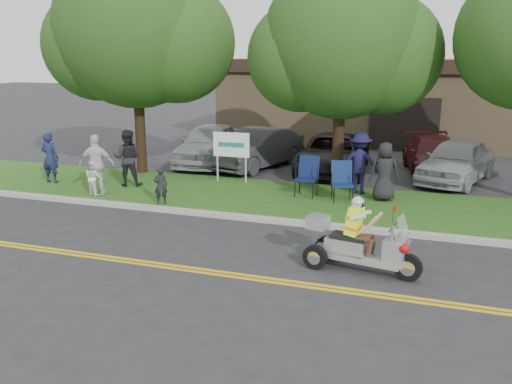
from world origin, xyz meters
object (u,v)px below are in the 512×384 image
(lawn_chair_a, at_px, (308,173))
(parked_car_mid, at_px, (333,154))
(spectator_adult_left, at_px, (50,158))
(spectator_adult_mid, at_px, (128,158))
(parked_car_left, at_px, (257,149))
(lawn_chair_b, at_px, (342,179))
(parked_car_far_left, at_px, (209,144))
(trike_scooter, at_px, (357,245))
(parked_car_far_right, at_px, (457,161))
(parked_car_right, at_px, (434,156))
(spectator_adult_right, at_px, (97,165))

(lawn_chair_a, xyz_separation_m, parked_car_mid, (0.01, 3.85, -0.07))
(spectator_adult_left, bearing_deg, spectator_adult_mid, -175.11)
(lawn_chair_a, relative_size, parked_car_mid, 0.24)
(spectator_adult_mid, xyz_separation_m, parked_car_left, (2.86, 4.48, -0.26))
(lawn_chair_b, xyz_separation_m, parked_car_mid, (-1.06, 4.11, -0.05))
(spectator_adult_mid, xyz_separation_m, parked_car_mid, (5.75, 4.50, -0.31))
(lawn_chair_a, height_order, parked_car_far_left, parked_car_far_left)
(trike_scooter, bearing_deg, parked_car_far_right, 88.06)
(lawn_chair_a, xyz_separation_m, parked_car_right, (3.52, 4.83, -0.11))
(spectator_adult_mid, bearing_deg, parked_car_right, -168.97)
(parked_car_far_right, bearing_deg, spectator_adult_mid, -138.49)
(spectator_adult_right, bearing_deg, spectator_adult_left, -36.15)
(trike_scooter, distance_m, parked_car_right, 10.08)
(spectator_adult_left, xyz_separation_m, parked_car_far_right, (12.64, 4.85, -0.19))
(parked_car_right, distance_m, parked_car_far_right, 1.29)
(parked_car_left, bearing_deg, parked_car_far_right, 15.07)
(lawn_chair_a, relative_size, parked_car_far_left, 0.25)
(parked_car_left, distance_m, parked_car_right, 6.48)
(parked_car_left, bearing_deg, parked_car_right, 24.41)
(lawn_chair_a, height_order, lawn_chair_b, lawn_chair_a)
(spectator_adult_mid, height_order, parked_car_left, spectator_adult_mid)
(parked_car_left, height_order, parked_car_mid, parked_car_left)
(parked_car_far_right, bearing_deg, lawn_chair_a, -120.76)
(trike_scooter, xyz_separation_m, lawn_chair_a, (-2.25, 5.17, 0.23))
(spectator_adult_left, relative_size, parked_car_far_right, 0.38)
(parked_car_far_left, height_order, parked_car_far_right, parked_car_far_left)
(spectator_adult_right, distance_m, parked_car_mid, 8.34)
(spectator_adult_right, bearing_deg, parked_car_mid, -153.20)
(trike_scooter, height_order, parked_car_left, trike_scooter)
(parked_car_mid, bearing_deg, spectator_adult_left, -153.14)
(spectator_adult_mid, xyz_separation_m, parked_car_far_left, (0.85, 4.56, -0.21))
(parked_car_far_right, bearing_deg, spectator_adult_right, -133.40)
(parked_car_far_left, bearing_deg, spectator_adult_right, -106.64)
(trike_scooter, distance_m, parked_car_left, 10.37)
(trike_scooter, distance_m, spectator_adult_left, 11.41)
(parked_car_far_left, relative_size, parked_car_mid, 0.93)
(lawn_chair_b, xyz_separation_m, spectator_adult_mid, (-6.81, -0.39, 0.26))
(lawn_chair_b, relative_size, spectator_adult_right, 0.63)
(parked_car_far_right, bearing_deg, trike_scooter, -84.92)
(spectator_adult_left, relative_size, parked_car_far_left, 0.35)
(parked_car_right, bearing_deg, trike_scooter, -107.67)
(parked_car_far_left, xyz_separation_m, parked_car_mid, (4.91, -0.06, -0.10))
(lawn_chair_a, distance_m, parked_car_mid, 3.85)
(parked_car_far_right, bearing_deg, parked_car_far_left, -163.24)
(parked_car_mid, bearing_deg, lawn_chair_b, -79.11)
(lawn_chair_a, bearing_deg, parked_car_mid, 92.40)
(lawn_chair_a, bearing_deg, spectator_adult_right, -159.78)
(trike_scooter, xyz_separation_m, lawn_chair_b, (-1.18, 4.91, 0.21))
(lawn_chair_a, relative_size, parked_car_far_right, 0.27)
(spectator_adult_mid, relative_size, parked_car_right, 0.39)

